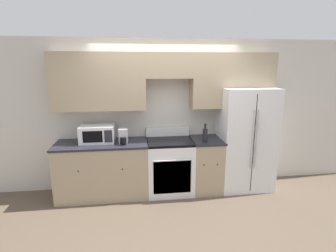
# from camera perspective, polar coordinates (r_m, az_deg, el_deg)

# --- Properties ---
(ground_plane) EXTENTS (12.00, 12.00, 0.00)m
(ground_plane) POSITION_cam_1_polar(r_m,az_deg,el_deg) (4.48, 0.53, -15.75)
(ground_plane) COLOR brown
(wall_back) EXTENTS (8.00, 0.39, 2.60)m
(wall_back) POSITION_cam_1_polar(r_m,az_deg,el_deg) (4.52, -0.45, 5.72)
(wall_back) COLOR beige
(wall_back) RESTS_ON ground_plane
(lower_cabinets_left) EXTENTS (1.50, 0.64, 0.93)m
(lower_cabinets_left) POSITION_cam_1_polar(r_m,az_deg,el_deg) (4.55, -13.95, -9.16)
(lower_cabinets_left) COLOR tan
(lower_cabinets_left) RESTS_ON ground_plane
(lower_cabinets_right) EXTENTS (0.52, 0.64, 0.93)m
(lower_cabinets_right) POSITION_cam_1_polar(r_m,az_deg,el_deg) (4.68, 8.17, -8.27)
(lower_cabinets_right) COLOR tan
(lower_cabinets_right) RESTS_ON ground_plane
(oven_range) EXTENTS (0.77, 0.65, 1.09)m
(oven_range) POSITION_cam_1_polar(r_m,az_deg,el_deg) (4.56, 0.38, -8.68)
(oven_range) COLOR white
(oven_range) RESTS_ON ground_plane
(refrigerator) EXTENTS (0.92, 0.76, 1.79)m
(refrigerator) POSITION_cam_1_polar(r_m,az_deg,el_deg) (4.82, 16.32, -2.63)
(refrigerator) COLOR white
(refrigerator) RESTS_ON ground_plane
(microwave) EXTENTS (0.55, 0.37, 0.28)m
(microwave) POSITION_cam_1_polar(r_m,az_deg,el_deg) (4.43, -15.13, -1.64)
(microwave) COLOR white
(microwave) RESTS_ON lower_cabinets_left
(bottle) EXTENTS (0.08, 0.08, 0.31)m
(bottle) POSITION_cam_1_polar(r_m,az_deg,el_deg) (4.32, 8.06, -1.94)
(bottle) COLOR black
(bottle) RESTS_ON lower_cabinets_right
(paper_towel_holder) EXTENTS (0.14, 0.21, 0.24)m
(paper_towel_holder) POSITION_cam_1_polar(r_m,az_deg,el_deg) (4.27, -9.72, -2.32)
(paper_towel_holder) COLOR #B7B7BC
(paper_towel_holder) RESTS_ON lower_cabinets_left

